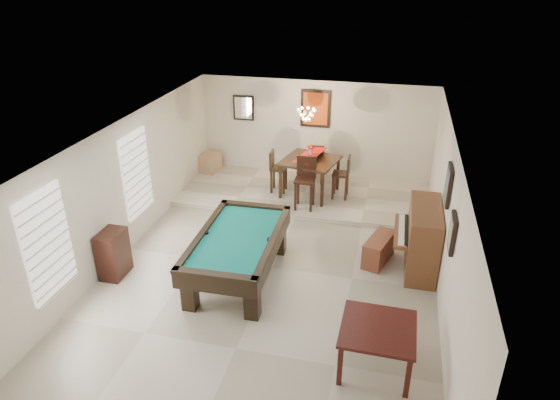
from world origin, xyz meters
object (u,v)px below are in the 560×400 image
at_px(flower_vase, 310,150).
at_px(dining_chair_west, 279,172).
at_px(corner_bench, 210,163).
at_px(dining_chair_north, 316,163).
at_px(chandelier, 307,110).
at_px(pool_table, 238,258).
at_px(dining_chair_east, 341,177).
at_px(apothecary_chest, 113,254).
at_px(dining_chair_south, 305,184).
at_px(piano_bench, 379,249).
at_px(upright_piano, 415,237).
at_px(square_table, 376,347).
at_px(dining_table, 310,174).

height_order(flower_vase, dining_chair_west, flower_vase).
bearing_deg(corner_bench, dining_chair_north, -1.06).
relative_size(dining_chair_north, chandelier, 1.73).
relative_size(pool_table, dining_chair_east, 2.47).
distance_m(apothecary_chest, dining_chair_east, 5.45).
height_order(dining_chair_south, chandelier, chandelier).
distance_m(dining_chair_west, corner_bench, 2.27).
distance_m(piano_bench, dining_chair_east, 2.70).
bearing_deg(chandelier, flower_vase, 3.43).
bearing_deg(flower_vase, piano_bench, -53.87).
bearing_deg(piano_bench, flower_vase, 126.13).
xyz_separation_m(dining_chair_south, chandelier, (-0.14, 0.78, 1.48)).
distance_m(pool_table, upright_piano, 3.29).
xyz_separation_m(square_table, flower_vase, (-1.94, 5.34, 0.90)).
height_order(dining_table, flower_vase, flower_vase).
bearing_deg(square_table, flower_vase, 109.92).
height_order(piano_bench, dining_chair_north, dining_chair_north).
relative_size(dining_table, chandelier, 2.03).
height_order(dining_chair_east, chandelier, chandelier).
bearing_deg(apothecary_chest, square_table, -14.54).
relative_size(piano_bench, dining_chair_west, 0.89).
xyz_separation_m(dining_chair_north, dining_chair_east, (0.72, -0.78, 0.00)).
bearing_deg(apothecary_chest, dining_chair_north, 58.83).
height_order(dining_chair_north, corner_bench, dining_chair_north).
bearing_deg(piano_bench, dining_chair_west, 136.32).
bearing_deg(dining_chair_east, dining_chair_west, -90.72).
relative_size(upright_piano, piano_bench, 1.64).
relative_size(square_table, chandelier, 1.71).
distance_m(dining_chair_north, dining_chair_east, 1.06).
xyz_separation_m(dining_chair_west, corner_bench, (-2.10, 0.83, -0.27)).
bearing_deg(upright_piano, dining_chair_west, 141.96).
distance_m(upright_piano, apothecary_chest, 5.56).
distance_m(flower_vase, dining_chair_east, 0.97).
xyz_separation_m(apothecary_chest, dining_chair_east, (3.64, 4.06, 0.20)).
bearing_deg(upright_piano, corner_bench, 147.85).
height_order(corner_bench, chandelier, chandelier).
bearing_deg(corner_bench, apothecary_chest, -90.39).
bearing_deg(dining_chair_west, apothecary_chest, 150.30).
relative_size(pool_table, square_table, 2.51).
height_order(piano_bench, dining_chair_west, dining_chair_west).
relative_size(dining_chair_north, dining_chair_west, 1.00).
distance_m(piano_bench, dining_chair_north, 3.71).
relative_size(pool_table, upright_piano, 1.71).
bearing_deg(piano_bench, square_table, -87.56).
height_order(apothecary_chest, corner_bench, apothecary_chest).
distance_m(pool_table, dining_chair_south, 2.96).
distance_m(dining_table, flower_vase, 0.63).
xyz_separation_m(square_table, chandelier, (-2.05, 5.33, 1.84)).
distance_m(upright_piano, dining_table, 3.52).
distance_m(dining_chair_east, corner_bench, 3.72).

